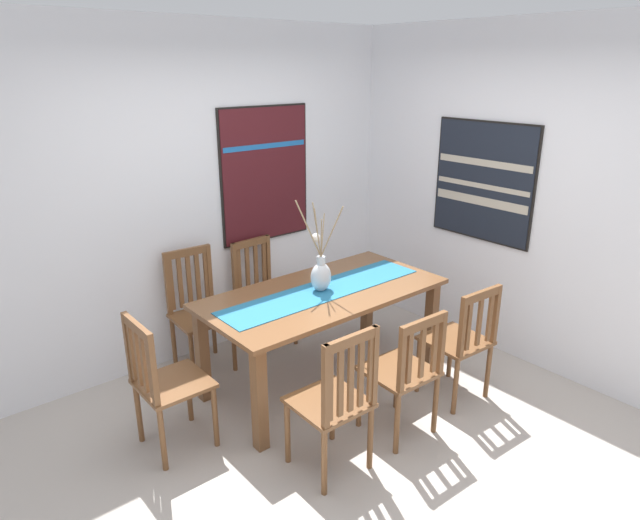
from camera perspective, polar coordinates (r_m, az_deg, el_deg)
The scene contains 14 objects.
ground_plane at distance 3.90m, azimuth 4.11°, elevation -18.17°, with size 6.40×6.40×0.03m, color #B2A89E.
wall_back at distance 4.71m, azimuth -11.44°, elevation 6.68°, with size 6.40×0.12×2.70m, color silver.
wall_side at distance 4.70m, azimuth 21.20°, elevation 5.74°, with size 0.12×6.40×2.70m, color silver.
dining_table at distance 4.20m, azimuth 0.32°, elevation -4.58°, with size 1.83×0.90×0.76m.
table_runner at distance 4.15m, azimuth 0.32°, elevation -3.14°, with size 1.69×0.36×0.01m, color #236B93.
centerpiece_vase at distance 4.10m, azimuth 0.06°, elevation -1.33°, with size 0.24×0.31×0.70m.
chair_0 at distance 3.73m, azimuth 8.65°, elevation -11.18°, with size 0.44×0.44×0.90m.
chair_1 at distance 4.19m, azimuth 14.27°, elevation -7.96°, with size 0.44×0.44×0.91m.
chair_2 at distance 4.90m, azimuth -6.01°, elevation -3.16°, with size 0.44×0.44×0.93m.
chair_3 at distance 4.58m, azimuth -12.43°, elevation -4.85°, with size 0.44×0.44×0.98m.
chair_4 at distance 3.69m, azimuth -15.66°, elevation -11.87°, with size 0.42×0.42×0.93m.
chair_5 at distance 3.36m, azimuth 1.65°, elevation -14.04°, with size 0.43×0.43×0.97m.
painting_on_back_wall at distance 4.90m, azimuth -5.67°, elevation 8.71°, with size 0.89×0.05×1.16m.
painting_on_side_wall at distance 4.85m, azimuth 16.39°, elevation 7.71°, with size 0.05×0.94×0.99m.
Camera 1 is at (-2.18, -2.19, 2.36)m, focal length 31.27 mm.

